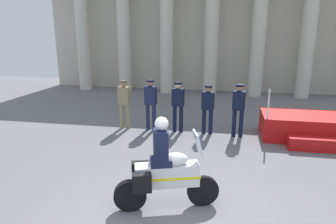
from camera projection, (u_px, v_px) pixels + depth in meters
colonnade_backdrop at (212, 26)px, 16.05m from camera, size 17.37×1.52×6.29m
reviewing_stand at (310, 128)px, 10.08m from camera, size 2.96×1.96×1.66m
officer_in_row_0 at (124, 100)px, 10.91m from camera, size 0.41×0.27×1.68m
officer_in_row_1 at (151, 101)px, 10.75m from camera, size 0.41×0.27×1.73m
officer_in_row_2 at (178, 103)px, 10.56m from camera, size 0.41×0.27×1.69m
officer_in_row_3 at (208, 106)px, 10.41m from camera, size 0.41×0.27×1.62m
officer_in_row_4 at (239, 106)px, 10.11m from camera, size 0.41×0.27×1.71m
motorcycle_with_rider at (163, 172)px, 6.22m from camera, size 2.03×0.93×1.90m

